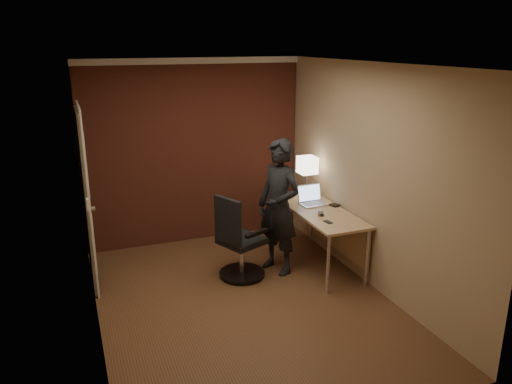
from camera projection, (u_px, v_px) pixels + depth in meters
room at (182, 152)px, 6.28m from camera, size 4.00×4.00×4.00m
desk at (325, 219)px, 6.14m from camera, size 0.60×1.50×0.73m
desk_lamp at (307, 166)px, 6.50m from camera, size 0.22×0.22×0.54m
laptop at (311, 199)px, 6.31m from camera, size 0.34×0.28×0.23m
mouse at (321, 214)px, 5.90m from camera, size 0.10×0.12×0.03m
phone at (328, 222)px, 5.67m from camera, size 0.08×0.12×0.01m
wallet at (334, 205)px, 6.23m from camera, size 0.12×0.13×0.02m
office_chair at (238, 243)px, 5.82m from camera, size 0.60×0.64×1.00m
person at (279, 207)px, 5.91m from camera, size 0.60×0.70×1.63m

